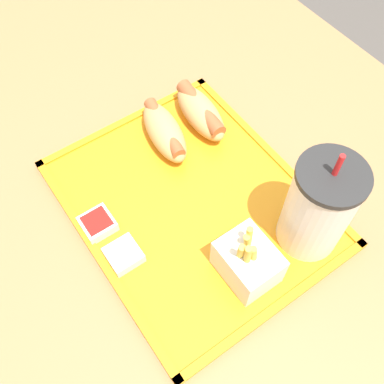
% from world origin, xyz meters
% --- Properties ---
extents(ground_plane, '(8.00, 8.00, 0.00)m').
position_xyz_m(ground_plane, '(0.00, 0.00, 0.00)').
color(ground_plane, '#4C4742').
extents(dining_table, '(1.47, 0.94, 0.78)m').
position_xyz_m(dining_table, '(0.00, 0.00, 0.39)').
color(dining_table, olive).
rests_on(dining_table, ground_plane).
extents(food_tray, '(0.41, 0.33, 0.01)m').
position_xyz_m(food_tray, '(0.00, -0.01, 0.78)').
color(food_tray, orange).
rests_on(food_tray, dining_table).
extents(soda_cup, '(0.09, 0.09, 0.19)m').
position_xyz_m(soda_cup, '(0.14, 0.09, 0.87)').
color(soda_cup, silver).
rests_on(soda_cup, food_tray).
extents(hot_dog_far, '(0.14, 0.06, 0.05)m').
position_xyz_m(hot_dog_far, '(-0.12, 0.09, 0.81)').
color(hot_dog_far, tan).
rests_on(hot_dog_far, food_tray).
extents(hot_dog_near, '(0.14, 0.07, 0.05)m').
position_xyz_m(hot_dog_near, '(-0.12, 0.02, 0.81)').
color(hot_dog_near, tan).
rests_on(hot_dog_near, food_tray).
extents(fries_carton, '(0.08, 0.07, 0.10)m').
position_xyz_m(fries_carton, '(0.14, -0.02, 0.82)').
color(fries_carton, silver).
rests_on(fries_carton, food_tray).
extents(sauce_cup_mayo, '(0.05, 0.05, 0.02)m').
position_xyz_m(sauce_cup_mayo, '(0.02, -0.15, 0.80)').
color(sauce_cup_mayo, silver).
rests_on(sauce_cup_mayo, food_tray).
extents(sauce_cup_ketchup, '(0.05, 0.05, 0.02)m').
position_xyz_m(sauce_cup_ketchup, '(-0.04, -0.15, 0.80)').
color(sauce_cup_ketchup, silver).
rests_on(sauce_cup_ketchup, food_tray).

